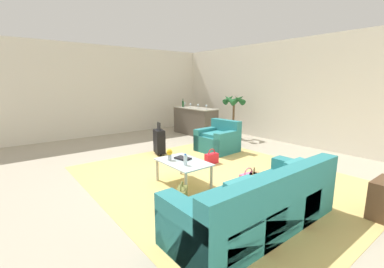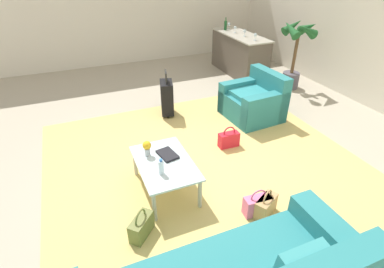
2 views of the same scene
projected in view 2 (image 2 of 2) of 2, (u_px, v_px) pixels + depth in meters
ground_plane at (190, 163)px, 4.38m from camera, size 12.00×12.00×0.00m
wall_left at (114, 3)px, 7.57m from camera, size 0.12×8.00×3.10m
area_rug at (221, 185)px, 3.97m from camera, size 5.20×4.40×0.01m
armchair at (255, 102)px, 5.49m from camera, size 1.00×0.95×0.83m
coffee_table at (165, 166)px, 3.70m from camera, size 1.01×0.66×0.44m
water_bottle at (161, 167)px, 3.43m from camera, size 0.06×0.06×0.20m
coffee_table_book at (167, 154)px, 3.79m from camera, size 0.32×0.24×0.03m
flower_vase at (147, 147)px, 3.73m from camera, size 0.11×0.11×0.21m
bar_console at (239, 54)px, 7.43m from camera, size 1.82×0.66×0.96m
wine_glass_leftmost at (229, 25)px, 7.62m from camera, size 0.08×0.08×0.15m
wine_glass_left_of_centre at (235, 28)px, 7.28m from camera, size 0.08×0.08×0.15m
wine_glass_right_of_centre at (245, 31)px, 6.95m from camera, size 0.08×0.08×0.15m
wine_glass_rightmost at (255, 35)px, 6.63m from camera, size 0.08×0.08×0.15m
wine_bottle_green at (226, 25)px, 7.52m from camera, size 0.07×0.07×0.30m
suitcase_black at (167, 97)px, 5.52m from camera, size 0.44×0.32×0.85m
handbag_pink at (257, 205)px, 3.48m from camera, size 0.17×0.33×0.36m
handbag_olive at (141, 226)px, 3.21m from camera, size 0.33×0.32×0.36m
handbag_tan at (266, 206)px, 3.47m from camera, size 0.28×0.35×0.36m
handbag_red at (229, 139)px, 4.70m from camera, size 0.15×0.32×0.36m
potted_palm at (296, 50)px, 6.41m from camera, size 0.64×0.64×1.50m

